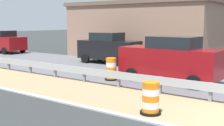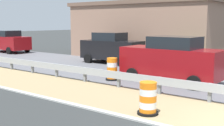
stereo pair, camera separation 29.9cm
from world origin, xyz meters
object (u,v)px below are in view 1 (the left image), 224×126
car_trailing_near_lane (4,42)px  car_distant_a (109,48)px  traffic_barrel_close (111,70)px  car_lead_far_lane (170,59)px  traffic_barrel_nearest (151,100)px

car_trailing_near_lane → car_distant_a: size_ratio=1.08×
traffic_barrel_close → car_distant_a: size_ratio=0.25×
car_lead_far_lane → car_distant_a: 7.17m
traffic_barrel_nearest → car_lead_far_lane: (4.92, 1.63, 0.64)m
traffic_barrel_close → car_lead_far_lane: 2.92m
traffic_barrel_nearest → car_distant_a: car_distant_a is taller
car_lead_far_lane → traffic_barrel_nearest: bearing=109.9°
traffic_barrel_close → traffic_barrel_nearest: bearing=-131.0°
traffic_barrel_nearest → car_trailing_near_lane: car_trailing_near_lane is taller
traffic_barrel_close → car_trailing_near_lane: bearing=73.5°
traffic_barrel_close → car_trailing_near_lane: (4.78, 16.15, 0.54)m
traffic_barrel_nearest → car_trailing_near_lane: 22.02m
car_lead_far_lane → car_distant_a: bearing=-27.7°
traffic_barrel_nearest → car_trailing_near_lane: size_ratio=0.22×
traffic_barrel_nearest → car_distant_a: size_ratio=0.23×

